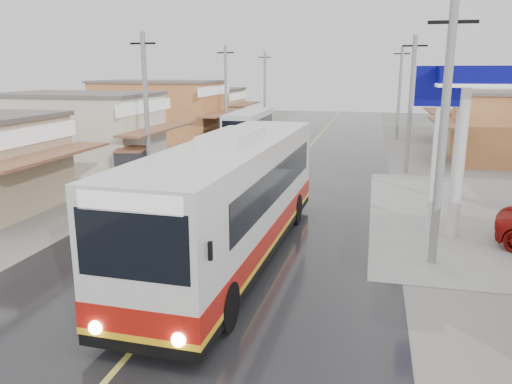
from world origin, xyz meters
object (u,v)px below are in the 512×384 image
Objects in this scene: coach_bus at (235,198)px; tyre_stack at (126,201)px; cyclist at (150,195)px; tricycle_near at (132,162)px; second_bus at (249,129)px.

tyre_stack is (-6.62, 5.09, -1.79)m from coach_bus.
cyclist is at bearing 140.20° from coach_bus.
coach_bus is 13.16m from tricycle_near.
tyre_stack is at bearing -95.59° from second_bus.
second_bus is 13.71m from tricycle_near.
second_bus is at bearing 101.07° from cyclist.
coach_bus is at bearing -37.51° from tyre_stack.
tricycle_near reaches higher than tyre_stack.
cyclist is at bearing -70.35° from tricycle_near.
cyclist is 6.30m from tricycle_near.
second_bus is 18.52m from cyclist.
second_bus is 10.09× the size of tyre_stack.
cyclist reaches higher than tricycle_near.
tyre_stack is (-1.44, 0.46, -0.47)m from cyclist.
second_bus reaches higher than cyclist.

